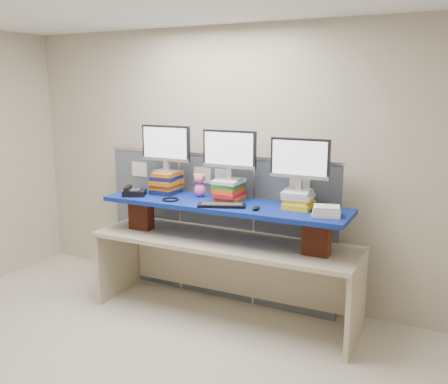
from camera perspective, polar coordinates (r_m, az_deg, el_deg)
The scene contains 18 objects.
room at distance 3.63m, azimuth -14.38°, elevation -1.09°, with size 5.00×4.00×2.80m.
cubicle_partition at distance 5.20m, azimuth -0.85°, elevation -3.90°, with size 2.60×0.06×1.53m.
desk at distance 4.79m, azimuth 0.00°, elevation -7.21°, with size 2.58×0.82×0.78m.
brick_pier_left at distance 5.10m, azimuth -9.44°, elevation -2.47°, with size 0.23×0.13×0.31m, color maroon.
brick_pier_right at distance 4.34m, azimuth 10.55°, elevation -5.10°, with size 0.23×0.13×0.31m, color maroon.
blue_board at distance 4.65m, azimuth 0.00°, elevation -1.46°, with size 2.35×0.59×0.04m, color navy.
book_stack_left at distance 5.05m, azimuth -6.60°, elevation 1.06°, with size 0.27×0.30×0.22m.
book_stack_center at distance 4.73m, azimuth 0.60°, elevation 0.28°, with size 0.26×0.31×0.20m.
book_stack_right at distance 4.48m, azimuth 8.51°, elevation -0.82°, with size 0.27×0.31×0.15m.
monitor_left at distance 5.00m, azimuth -6.66°, elevation 5.28°, with size 0.54×0.16×0.46m.
monitor_center at distance 4.66m, azimuth 0.61°, elevation 4.62°, with size 0.54×0.16×0.46m.
monitor_right at distance 4.42m, azimuth 8.65°, elevation 3.51°, with size 0.54×0.16×0.46m.
keyboard at distance 4.48m, azimuth -0.27°, elevation -1.52°, with size 0.45×0.29×0.03m.
mouse at distance 4.37m, azimuth 3.68°, elevation -1.85°, with size 0.06×0.10×0.03m, color black.
desk_phone at distance 5.01m, azimuth -10.29°, elevation -0.00°, with size 0.28×0.27×0.09m.
headset at distance 4.75m, azimuth -6.13°, elevation -0.84°, with size 0.16×0.16×0.02m, color black.
plush_toy at distance 4.86m, azimuth -2.79°, elevation 0.84°, with size 0.14×0.10×0.23m.
binder_stack at distance 4.25m, azimuth 11.63°, elevation -2.16°, with size 0.27×0.24×0.08m.
Camera 1 is at (2.38, -2.62, 2.21)m, focal length 40.00 mm.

